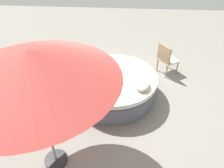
{
  "coord_description": "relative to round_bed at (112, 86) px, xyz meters",
  "views": [
    {
      "loc": [
        4.42,
        0.34,
        3.68
      ],
      "look_at": [
        0.0,
        0.0,
        0.39
      ],
      "focal_mm": 33.4,
      "sensor_mm": 36.0,
      "label": 1
    }
  ],
  "objects": [
    {
      "name": "planter",
      "position": [
        0.3,
        -1.93,
        0.21
      ],
      "size": [
        0.56,
        0.56,
        0.95
      ],
      "color": "gray",
      "rests_on": "ground_plane"
    },
    {
      "name": "throw_pillow_0",
      "position": [
        0.72,
        -0.49,
        0.42
      ],
      "size": [
        0.42,
        0.3,
        0.19
      ],
      "primitive_type": "ellipsoid",
      "color": "beige",
      "rests_on": "round_bed"
    },
    {
      "name": "patio_umbrella",
      "position": [
        2.11,
        -0.94,
        1.87
      ],
      "size": [
        2.53,
        2.53,
        2.44
      ],
      "color": "#262628",
      "rests_on": "ground_plane"
    },
    {
      "name": "round_bed",
      "position": [
        0.0,
        0.0,
        0.0
      ],
      "size": [
        2.34,
        2.34,
        0.66
      ],
      "color": "#595966",
      "rests_on": "ground_plane"
    },
    {
      "name": "throw_pillow_1",
      "position": [
        0.42,
        0.75,
        0.41
      ],
      "size": [
        0.54,
        0.36,
        0.19
      ],
      "primitive_type": "ellipsoid",
      "color": "beige",
      "rests_on": "round_bed"
    },
    {
      "name": "patio_chair",
      "position": [
        -1.25,
        1.56,
        0.22
      ],
      "size": [
        0.71,
        0.7,
        0.98
      ],
      "rotation": [
        0.0,
        0.0,
        0.57
      ],
      "color": "#997A56",
      "rests_on": "ground_plane"
    },
    {
      "name": "ground_plane",
      "position": [
        0.0,
        0.0,
        -0.34
      ],
      "size": [
        16.0,
        16.0,
        0.0
      ],
      "primitive_type": "plane",
      "color": "gray"
    }
  ]
}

